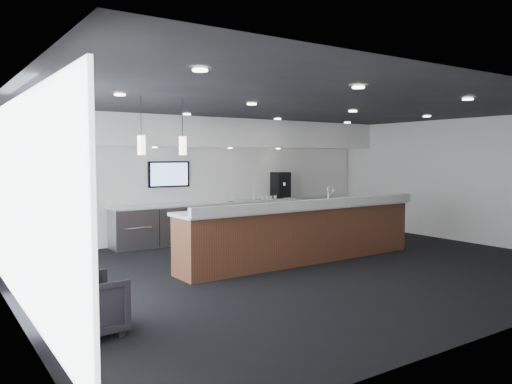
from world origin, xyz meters
TOP-DOWN VIEW (x-y plane):
  - ground at (0.00, 0.00)m, footprint 10.00×10.00m
  - ceiling at (0.00, 0.00)m, footprint 10.00×8.00m
  - back_wall at (0.00, 4.00)m, footprint 10.00×0.02m
  - left_wall at (-5.00, 0.00)m, footprint 0.02×8.00m
  - right_wall at (5.00, 0.00)m, footprint 0.02×8.00m
  - soffit_bulkhead at (0.00, 3.55)m, footprint 10.00×0.90m
  - alcove_panel at (0.00, 3.97)m, footprint 9.80×0.06m
  - window_blinds_wall at (-4.96, 0.00)m, footprint 0.04×7.36m
  - back_credenza at (-0.00, 3.64)m, footprint 5.06×0.66m
  - wall_tv at (-1.00, 3.91)m, footprint 1.05×0.08m
  - pendant_left at (-2.40, 0.80)m, footprint 0.12×0.12m
  - pendant_right at (-3.10, 0.80)m, footprint 0.12×0.12m
  - ceiling_can_lights at (0.00, 0.00)m, footprint 7.00×5.00m
  - service_counter at (0.28, 0.41)m, footprint 5.43×0.98m
  - coffee_machine at (2.20, 3.72)m, footprint 0.42×0.54m
  - info_sign_left at (0.49, 3.50)m, footprint 0.16×0.04m
  - info_sign_right at (1.32, 3.56)m, footprint 0.20×0.03m
  - armchair at (-4.40, -1.39)m, footprint 0.82×0.80m
  - lounge_guest at (-4.60, -1.06)m, footprint 0.48×0.69m
  - cup_0 at (1.90, 3.55)m, footprint 0.09×0.09m
  - cup_1 at (1.76, 3.55)m, footprint 0.12×0.12m
  - cup_2 at (1.62, 3.55)m, footprint 0.11×0.11m
  - cup_3 at (1.48, 3.55)m, footprint 0.11×0.11m
  - cup_4 at (1.34, 3.55)m, footprint 0.12×0.12m
  - cup_5 at (1.20, 3.55)m, footprint 0.10×0.10m

SIDE VIEW (x-z plane):
  - ground at x=0.00m, z-range 0.00..0.00m
  - armchair at x=-4.40m, z-range 0.00..0.70m
  - back_credenza at x=0.00m, z-range 0.00..0.95m
  - service_counter at x=0.28m, z-range -0.17..1.32m
  - lounge_guest at x=-4.60m, z-range 0.00..1.80m
  - cup_0 at x=1.90m, z-range 0.95..1.03m
  - cup_1 at x=1.76m, z-range 0.95..1.03m
  - cup_2 at x=1.62m, z-range 0.95..1.03m
  - cup_3 at x=1.48m, z-range 0.95..1.03m
  - cup_4 at x=1.34m, z-range 0.95..1.03m
  - cup_5 at x=1.20m, z-range 0.95..1.03m
  - info_sign_left at x=0.49m, z-range 0.95..1.17m
  - info_sign_right at x=1.32m, z-range 0.95..1.22m
  - coffee_machine at x=2.20m, z-range 0.95..1.65m
  - back_wall at x=0.00m, z-range 0.00..3.00m
  - left_wall at x=-5.00m, z-range 0.00..3.00m
  - right_wall at x=5.00m, z-range 0.00..3.00m
  - window_blinds_wall at x=-4.96m, z-range 0.23..2.77m
  - alcove_panel at x=0.00m, z-range 0.90..2.30m
  - wall_tv at x=-1.00m, z-range 1.34..1.96m
  - pendant_left at x=-2.40m, z-range 2.10..2.40m
  - pendant_right at x=-3.10m, z-range 2.10..2.40m
  - soffit_bulkhead at x=0.00m, z-range 2.30..3.00m
  - ceiling_can_lights at x=0.00m, z-range 2.96..2.98m
  - ceiling at x=0.00m, z-range 2.99..3.01m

